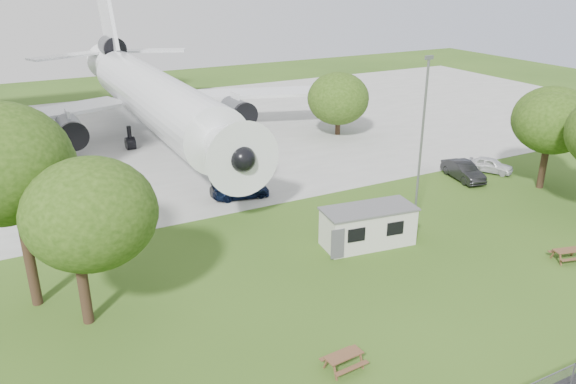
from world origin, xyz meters
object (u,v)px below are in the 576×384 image
site_cabin (368,226)px  picnic_west (343,368)px  picnic_east (566,260)px  airliner (151,94)px

site_cabin → picnic_west: (-8.30, -9.87, -1.31)m
site_cabin → picnic_east: bearing=-38.4°
site_cabin → picnic_east: 12.56m
airliner → picnic_west: size_ratio=26.52×
picnic_west → site_cabin: bearing=45.9°
site_cabin → picnic_east: site_cabin is taller
airliner → site_cabin: bearing=-78.3°
airliner → picnic_east: (15.98, -37.52, -5.27)m
picnic_east → picnic_west: bearing=-159.0°
site_cabin → picnic_west: bearing=-130.1°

